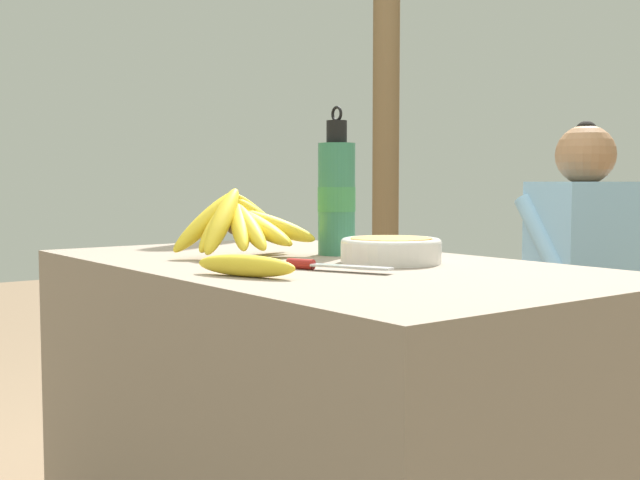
% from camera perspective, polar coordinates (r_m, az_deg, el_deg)
% --- Properties ---
extents(market_counter, '(1.29, 0.74, 0.72)m').
position_cam_1_polar(market_counter, '(1.72, 0.02, -13.62)').
color(market_counter, gray).
rests_on(market_counter, ground_plane).
extents(banana_bunch_ripe, '(0.21, 0.33, 0.16)m').
position_cam_1_polar(banana_bunch_ripe, '(1.77, -5.45, 1.17)').
color(banana_bunch_ripe, '#4C381E').
rests_on(banana_bunch_ripe, market_counter).
extents(serving_bowl, '(0.21, 0.21, 0.05)m').
position_cam_1_polar(serving_bowl, '(1.64, 5.06, -0.62)').
color(serving_bowl, white).
rests_on(serving_bowl, market_counter).
extents(water_bottle, '(0.09, 0.09, 0.34)m').
position_cam_1_polar(water_bottle, '(1.81, 1.19, 3.16)').
color(water_bottle, '#337556').
rests_on(water_bottle, market_counter).
extents(loose_banana_front, '(0.21, 0.11, 0.04)m').
position_cam_1_polar(loose_banana_front, '(1.40, -5.32, -1.83)').
color(loose_banana_front, yellow).
rests_on(loose_banana_front, market_counter).
extents(knife, '(0.21, 0.11, 0.02)m').
position_cam_1_polar(knife, '(1.50, 0.21, -1.80)').
color(knife, '#BCBCC1').
rests_on(knife, market_counter).
extents(wooden_bench, '(1.34, 0.32, 0.42)m').
position_cam_1_polar(wooden_bench, '(2.72, 20.39, -7.65)').
color(wooden_bench, brown).
rests_on(wooden_bench, ground_plane).
extents(seated_vendor, '(0.43, 0.41, 1.08)m').
position_cam_1_polar(seated_vendor, '(2.74, 17.47, -1.59)').
color(seated_vendor, '#473828').
rests_on(seated_vendor, ground_plane).
extents(support_post_near, '(0.12, 0.12, 2.68)m').
position_cam_1_polar(support_post_near, '(3.68, 4.73, 11.16)').
color(support_post_near, brown).
rests_on(support_post_near, ground_plane).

